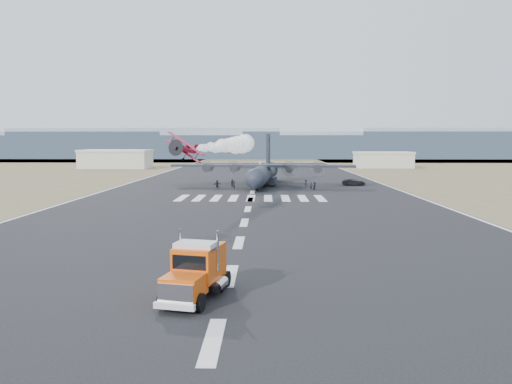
{
  "coord_description": "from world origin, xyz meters",
  "views": [
    {
      "loc": [
        2.61,
        -35.72,
        9.84
      ],
      "look_at": [
        1.47,
        21.33,
        4.0
      ],
      "focal_mm": 35.0,
      "sensor_mm": 36.0,
      "label": 1
    }
  ],
  "objects_px": {
    "crew_c": "(306,183)",
    "hangar_left": "(116,159)",
    "support_vehicle": "(354,182)",
    "hangar_right": "(383,160)",
    "crew_d": "(263,183)",
    "crew_a": "(234,185)",
    "crew_b": "(315,186)",
    "crew_f": "(217,185)",
    "aerobatic_biplane": "(185,149)",
    "crew_e": "(262,183)",
    "crew_g": "(311,186)",
    "semi_truck": "(196,270)",
    "transport_aircraft": "(263,172)",
    "crew_h": "(232,183)"
  },
  "relations": [
    {
      "from": "transport_aircraft",
      "to": "support_vehicle",
      "type": "relative_size",
      "value": 7.69
    },
    {
      "from": "hangar_right",
      "to": "support_vehicle",
      "type": "bearing_deg",
      "value": -107.71
    },
    {
      "from": "crew_f",
      "to": "crew_g",
      "type": "distance_m",
      "value": 19.2
    },
    {
      "from": "crew_c",
      "to": "crew_d",
      "type": "height_order",
      "value": "crew_d"
    },
    {
      "from": "semi_truck",
      "to": "crew_e",
      "type": "distance_m",
      "value": 74.95
    },
    {
      "from": "crew_b",
      "to": "crew_f",
      "type": "relative_size",
      "value": 0.83
    },
    {
      "from": "hangar_right",
      "to": "crew_b",
      "type": "relative_size",
      "value": 13.2
    },
    {
      "from": "crew_c",
      "to": "crew_b",
      "type": "bearing_deg",
      "value": 1.55
    },
    {
      "from": "aerobatic_biplane",
      "to": "crew_a",
      "type": "bearing_deg",
      "value": 94.57
    },
    {
      "from": "crew_g",
      "to": "transport_aircraft",
      "type": "bearing_deg",
      "value": 178.29
    },
    {
      "from": "crew_e",
      "to": "crew_f",
      "type": "distance_m",
      "value": 9.91
    },
    {
      "from": "hangar_left",
      "to": "crew_b",
      "type": "relative_size",
      "value": 15.78
    },
    {
      "from": "crew_c",
      "to": "hangar_left",
      "type": "bearing_deg",
      "value": -150.98
    },
    {
      "from": "crew_a",
      "to": "crew_d",
      "type": "height_order",
      "value": "crew_d"
    },
    {
      "from": "aerobatic_biplane",
      "to": "crew_b",
      "type": "xyz_separation_m",
      "value": [
        20.21,
        37.33,
        -8.09
      ]
    },
    {
      "from": "hangar_right",
      "to": "crew_g",
      "type": "relative_size",
      "value": 12.9
    },
    {
      "from": "aerobatic_biplane",
      "to": "crew_h",
      "type": "relative_size",
      "value": 3.15
    },
    {
      "from": "crew_e",
      "to": "hangar_left",
      "type": "bearing_deg",
      "value": -22.94
    },
    {
      "from": "hangar_right",
      "to": "transport_aircraft",
      "type": "xyz_separation_m",
      "value": [
        -43.95,
        -75.24,
        -0.02
      ]
    },
    {
      "from": "crew_b",
      "to": "crew_f",
      "type": "xyz_separation_m",
      "value": [
        -19.91,
        1.19,
        0.16
      ]
    },
    {
      "from": "hangar_right",
      "to": "crew_f",
      "type": "relative_size",
      "value": 10.93
    },
    {
      "from": "semi_truck",
      "to": "crew_b",
      "type": "distance_m",
      "value": 71.38
    },
    {
      "from": "crew_g",
      "to": "crew_h",
      "type": "bearing_deg",
      "value": -155.86
    },
    {
      "from": "crew_a",
      "to": "hangar_left",
      "type": "bearing_deg",
      "value": -167.26
    },
    {
      "from": "crew_a",
      "to": "crew_g",
      "type": "relative_size",
      "value": 1.12
    },
    {
      "from": "semi_truck",
      "to": "crew_h",
      "type": "relative_size",
      "value": 4.81
    },
    {
      "from": "crew_c",
      "to": "aerobatic_biplane",
      "type": "bearing_deg",
      "value": -34.93
    },
    {
      "from": "aerobatic_biplane",
      "to": "crew_e",
      "type": "bearing_deg",
      "value": 87.65
    },
    {
      "from": "support_vehicle",
      "to": "crew_h",
      "type": "distance_m",
      "value": 27.21
    },
    {
      "from": "hangar_left",
      "to": "crew_f",
      "type": "bearing_deg",
      "value": -60.52
    },
    {
      "from": "hangar_right",
      "to": "crew_d",
      "type": "relative_size",
      "value": 11.19
    },
    {
      "from": "aerobatic_biplane",
      "to": "crew_e",
      "type": "height_order",
      "value": "aerobatic_biplane"
    },
    {
      "from": "crew_c",
      "to": "crew_f",
      "type": "height_order",
      "value": "crew_f"
    },
    {
      "from": "semi_truck",
      "to": "crew_g",
      "type": "height_order",
      "value": "semi_truck"
    },
    {
      "from": "crew_b",
      "to": "hangar_right",
      "type": "bearing_deg",
      "value": 5.46
    },
    {
      "from": "semi_truck",
      "to": "crew_h",
      "type": "height_order",
      "value": "semi_truck"
    },
    {
      "from": "hangar_left",
      "to": "semi_truck",
      "type": "height_order",
      "value": "hangar_left"
    },
    {
      "from": "hangar_left",
      "to": "crew_h",
      "type": "relative_size",
      "value": 14.58
    },
    {
      "from": "hangar_right",
      "to": "aerobatic_biplane",
      "type": "height_order",
      "value": "aerobatic_biplane"
    },
    {
      "from": "crew_g",
      "to": "support_vehicle",
      "type": "bearing_deg",
      "value": 92.6
    },
    {
      "from": "hangar_right",
      "to": "crew_g",
      "type": "xyz_separation_m",
      "value": [
        -34.29,
        -85.78,
        -2.21
      ]
    },
    {
      "from": "crew_d",
      "to": "crew_h",
      "type": "xyz_separation_m",
      "value": [
        -6.63,
        -0.09,
        -0.08
      ]
    },
    {
      "from": "support_vehicle",
      "to": "crew_c",
      "type": "relative_size",
      "value": 3.24
    },
    {
      "from": "hangar_right",
      "to": "transport_aircraft",
      "type": "height_order",
      "value": "transport_aircraft"
    },
    {
      "from": "hangar_left",
      "to": "crew_g",
      "type": "height_order",
      "value": "hangar_left"
    },
    {
      "from": "transport_aircraft",
      "to": "crew_h",
      "type": "distance_m",
      "value": 8.12
    },
    {
      "from": "aerobatic_biplane",
      "to": "crew_g",
      "type": "distance_m",
      "value": 42.24
    },
    {
      "from": "support_vehicle",
      "to": "crew_h",
      "type": "relative_size",
      "value": 3.11
    },
    {
      "from": "support_vehicle",
      "to": "crew_e",
      "type": "distance_m",
      "value": 21.12
    },
    {
      "from": "crew_f",
      "to": "transport_aircraft",
      "type": "bearing_deg",
      "value": 16.61
    }
  ]
}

